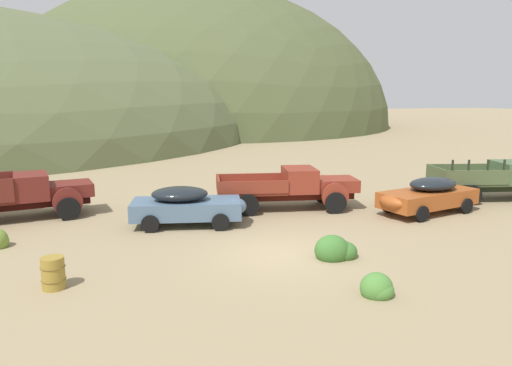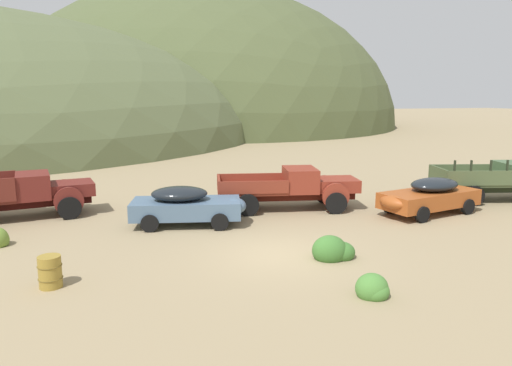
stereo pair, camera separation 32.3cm
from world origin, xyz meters
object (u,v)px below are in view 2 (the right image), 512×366
(truck_oxblood, at_px, (30,194))
(car_oxide_orange, at_px, (427,196))
(car_chalk_blue, at_px, (189,205))
(oil_drum_by_truck, at_px, (50,272))
(truck_rust_red, at_px, (298,187))
(truck_weathered_green, at_px, (512,180))

(truck_oxblood, relative_size, car_oxide_orange, 1.21)
(truck_oxblood, distance_m, car_chalk_blue, 7.05)
(oil_drum_by_truck, bearing_deg, car_oxide_orange, 14.04)
(truck_oxblood, height_order, oil_drum_by_truck, truck_oxblood)
(car_oxide_orange, xyz_separation_m, oil_drum_by_truck, (-14.87, -3.72, -0.38))
(car_chalk_blue, xyz_separation_m, car_oxide_orange, (10.18, -1.43, 0.00))
(car_chalk_blue, xyz_separation_m, oil_drum_by_truck, (-4.69, -5.15, -0.38))
(car_oxide_orange, height_order, oil_drum_by_truck, car_oxide_orange)
(car_chalk_blue, bearing_deg, oil_drum_by_truck, -119.02)
(car_oxide_orange, bearing_deg, car_chalk_blue, -19.58)
(truck_rust_red, bearing_deg, oil_drum_by_truck, -135.23)
(truck_oxblood, distance_m, oil_drum_by_truck, 8.59)
(truck_oxblood, height_order, truck_weathered_green, truck_weathered_green)
(truck_oxblood, bearing_deg, truck_rust_red, -18.48)
(oil_drum_by_truck, bearing_deg, car_chalk_blue, 47.68)
(truck_oxblood, bearing_deg, car_chalk_blue, -35.94)
(truck_rust_red, height_order, car_oxide_orange, truck_rust_red)
(truck_oxblood, relative_size, oil_drum_by_truck, 6.95)
(car_oxide_orange, relative_size, oil_drum_by_truck, 5.76)
(car_chalk_blue, distance_m, truck_weathered_green, 15.95)
(truck_oxblood, height_order, car_chalk_blue, truck_oxblood)
(truck_rust_red, relative_size, car_oxide_orange, 1.31)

